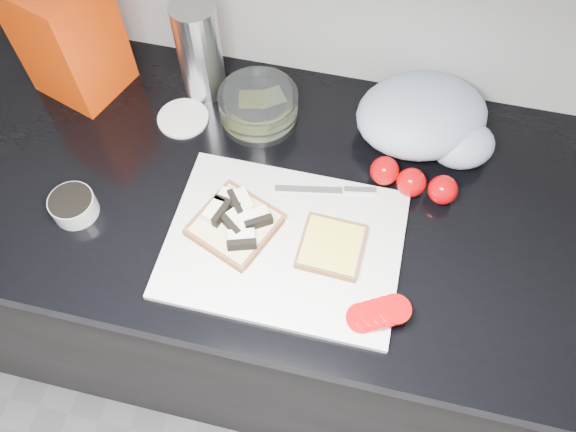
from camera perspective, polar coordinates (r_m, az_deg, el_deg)
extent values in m
cube|color=black|center=(1.46, -4.19, -6.53)|extent=(3.50, 0.60, 0.86)
cube|color=black|center=(1.07, -5.71, 3.38)|extent=(3.50, 0.64, 0.04)
cube|color=silver|center=(0.97, -0.40, -2.82)|extent=(0.40, 0.30, 0.01)
cube|color=#FAE9B0|center=(0.97, -5.38, -0.92)|extent=(0.17, 0.17, 0.02)
cube|color=white|center=(0.98, -5.78, 1.81)|extent=(0.05, 0.03, 0.02)
cube|color=black|center=(0.98, -5.78, 1.81)|extent=(0.05, 0.02, 0.02)
cube|color=white|center=(0.97, -4.63, 1.53)|extent=(0.05, 0.05, 0.02)
cube|color=black|center=(0.97, -4.63, 1.53)|extent=(0.04, 0.04, 0.02)
cube|color=white|center=(0.96, -3.25, -0.06)|extent=(0.05, 0.05, 0.02)
cube|color=black|center=(0.96, -3.25, -0.06)|extent=(0.05, 0.04, 0.02)
cube|color=white|center=(0.97, -7.40, 0.58)|extent=(0.04, 0.05, 0.02)
cube|color=black|center=(0.97, -7.40, 0.58)|extent=(0.02, 0.05, 0.02)
cube|color=white|center=(0.96, -5.21, -0.57)|extent=(0.05, 0.05, 0.02)
cube|color=black|center=(0.96, -5.21, -0.57)|extent=(0.05, 0.04, 0.02)
cube|color=white|center=(0.94, -4.74, -2.23)|extent=(0.05, 0.04, 0.02)
cube|color=black|center=(0.94, -4.74, -2.23)|extent=(0.05, 0.03, 0.02)
cube|color=#FAE9B0|center=(0.95, 4.44, -3.11)|extent=(0.11, 0.11, 0.01)
cube|color=yellow|center=(0.95, 4.48, -2.89)|extent=(0.10, 0.10, 0.00)
cylinder|color=#B30407|center=(0.91, 7.48, -10.25)|extent=(0.06, 0.06, 0.01)
cylinder|color=#B30407|center=(0.91, 8.32, -10.01)|extent=(0.06, 0.06, 0.01)
cylinder|color=#B30407|center=(0.91, 9.16, -9.77)|extent=(0.05, 0.05, 0.01)
cylinder|color=#B30407|center=(0.91, 10.01, -9.52)|extent=(0.06, 0.06, 0.01)
cylinder|color=#B30407|center=(0.91, 10.85, -9.27)|extent=(0.06, 0.06, 0.01)
cube|color=silver|center=(1.02, 2.11, 2.72)|extent=(0.12, 0.04, 0.00)
cube|color=silver|center=(1.02, 7.31, 2.59)|extent=(0.06, 0.02, 0.01)
cylinder|color=#A3A8A8|center=(1.06, -20.94, 0.96)|extent=(0.08, 0.08, 0.04)
cylinder|color=black|center=(1.05, -21.22, 1.43)|extent=(0.08, 0.08, 0.01)
cylinder|color=white|center=(1.15, -10.62, 9.72)|extent=(0.11, 0.11, 0.01)
cylinder|color=silver|center=(1.11, -3.01, 11.05)|extent=(0.15, 0.15, 0.06)
cube|color=yellow|center=(1.12, -3.68, 10.94)|extent=(0.05, 0.05, 0.03)
cube|color=#E9DF8B|center=(1.13, -1.73, 10.91)|extent=(0.07, 0.06, 0.01)
cube|color=#E73803|center=(1.19, -21.41, 16.69)|extent=(0.19, 0.19, 0.24)
cylinder|color=#B3B3B8|center=(1.13, -8.99, 16.25)|extent=(0.09, 0.09, 0.20)
ellipsoid|color=#9EACC2|center=(1.10, 13.43, 9.95)|extent=(0.31, 0.28, 0.11)
ellipsoid|color=#9EACC2|center=(1.09, 17.30, 6.92)|extent=(0.15, 0.14, 0.08)
sphere|color=#B30407|center=(1.03, 12.41, 3.35)|extent=(0.05, 0.05, 0.05)
sphere|color=#B30407|center=(1.04, 15.45, 2.58)|extent=(0.05, 0.05, 0.05)
sphere|color=#B30407|center=(1.04, 9.78, 4.54)|extent=(0.05, 0.05, 0.05)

